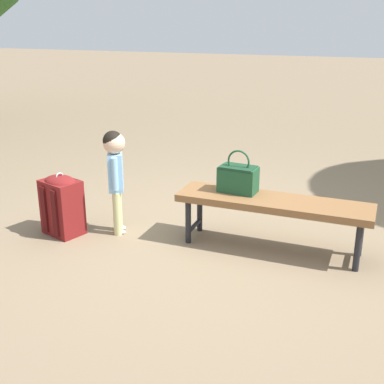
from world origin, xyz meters
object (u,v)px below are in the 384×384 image
at_px(handbag, 238,178).
at_px(park_bench, 273,206).
at_px(backpack_large, 62,203).
at_px(child_standing, 115,166).

bearing_deg(handbag, park_bench, 166.16).
xyz_separation_m(handbag, backpack_large, (1.52, 0.35, -0.29)).
relative_size(park_bench, backpack_large, 2.82).
height_order(handbag, backpack_large, handbag).
bearing_deg(park_bench, child_standing, 4.19).
height_order(handbag, child_standing, child_standing).
relative_size(child_standing, backpack_large, 1.64).
distance_m(handbag, child_standing, 1.08).
xyz_separation_m(park_bench, handbag, (0.32, -0.08, 0.18)).
bearing_deg(child_standing, park_bench, -175.81).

